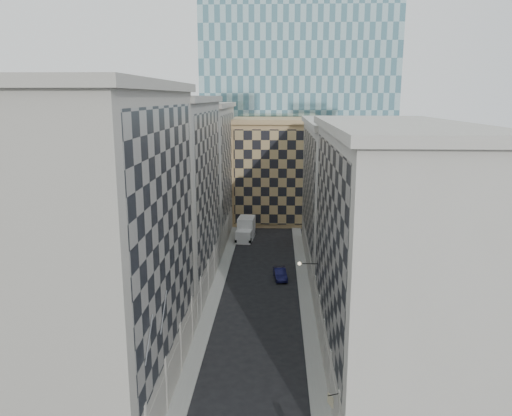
# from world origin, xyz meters

# --- Properties ---
(sidewalk_west) EXTENTS (1.50, 100.00, 0.15)m
(sidewalk_west) POSITION_xyz_m (-5.25, 30.00, 0.07)
(sidewalk_west) COLOR gray
(sidewalk_west) RESTS_ON ground
(sidewalk_east) EXTENTS (1.50, 100.00, 0.15)m
(sidewalk_east) POSITION_xyz_m (5.25, 30.00, 0.07)
(sidewalk_east) COLOR gray
(sidewalk_east) RESTS_ON ground
(bldg_left_a) EXTENTS (10.80, 22.80, 23.70)m
(bldg_left_a) POSITION_xyz_m (-10.88, 11.00, 11.82)
(bldg_left_a) COLOR #A19D91
(bldg_left_a) RESTS_ON ground
(bldg_left_b) EXTENTS (10.80, 22.80, 22.70)m
(bldg_left_b) POSITION_xyz_m (-10.88, 33.00, 11.32)
(bldg_left_b) COLOR gray
(bldg_left_b) RESTS_ON ground
(bldg_left_c) EXTENTS (10.80, 22.80, 21.70)m
(bldg_left_c) POSITION_xyz_m (-10.88, 55.00, 10.83)
(bldg_left_c) COLOR #A19D91
(bldg_left_c) RESTS_ON ground
(bldg_right_a) EXTENTS (10.80, 26.80, 20.70)m
(bldg_right_a) POSITION_xyz_m (10.88, 15.00, 10.32)
(bldg_right_a) COLOR #B0ACA2
(bldg_right_a) RESTS_ON ground
(bldg_right_b) EXTENTS (10.80, 28.80, 19.70)m
(bldg_right_b) POSITION_xyz_m (10.89, 42.00, 9.85)
(bldg_right_b) COLOR #B0ACA2
(bldg_right_b) RESTS_ON ground
(tan_block) EXTENTS (16.80, 14.80, 18.80)m
(tan_block) POSITION_xyz_m (2.00, 67.90, 9.44)
(tan_block) COLOR tan
(tan_block) RESTS_ON ground
(church_tower) EXTENTS (7.20, 7.20, 51.50)m
(church_tower) POSITION_xyz_m (0.00, 82.00, 26.95)
(church_tower) COLOR #2E2923
(church_tower) RESTS_ON ground
(flagpoles_left) EXTENTS (0.10, 6.33, 2.33)m
(flagpoles_left) POSITION_xyz_m (-5.90, 6.00, 8.00)
(flagpoles_left) COLOR gray
(flagpoles_left) RESTS_ON ground
(bracket_lamp) EXTENTS (1.98, 0.36, 0.36)m
(bracket_lamp) POSITION_xyz_m (4.38, 24.00, 6.20)
(bracket_lamp) COLOR black
(bracket_lamp) RESTS_ON ground
(box_truck) EXTENTS (3.00, 6.39, 3.41)m
(box_truck) POSITION_xyz_m (-3.18, 54.18, 1.49)
(box_truck) COLOR silver
(box_truck) RESTS_ON ground
(dark_car) EXTENTS (1.93, 4.27, 1.36)m
(dark_car) POSITION_xyz_m (2.34, 36.05, 0.68)
(dark_car) COLOR #10103A
(dark_car) RESTS_ON ground
(shop_sign) EXTENTS (0.78, 0.68, 0.80)m
(shop_sign) POSITION_xyz_m (5.42, 4.48, 3.84)
(shop_sign) COLOR black
(shop_sign) RESTS_ON ground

